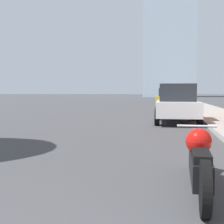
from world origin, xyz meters
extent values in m
cube|color=#9E998E|center=(4.98, 40.00, 0.07)|extent=(2.53, 240.00, 0.15)
cube|color=silver|center=(2.69, 91.36, 26.95)|extent=(14.19, 14.19, 53.89)
cylinder|color=black|center=(2.71, 4.76, 0.31)|extent=(0.12, 0.62, 0.62)
cylinder|color=black|center=(2.64, 2.88, 0.31)|extent=(0.12, 0.62, 0.62)
cube|color=black|center=(2.68, 3.82, 0.33)|extent=(0.29, 1.44, 0.32)
sphere|color=red|center=(2.69, 4.11, 0.63)|extent=(0.38, 0.38, 0.38)
cube|color=black|center=(2.67, 3.52, 0.54)|extent=(0.24, 0.66, 0.10)
sphere|color=silver|center=(2.71, 4.79, 0.66)|extent=(0.16, 0.16, 0.16)
cylinder|color=silver|center=(2.71, 4.66, 0.79)|extent=(0.62, 0.06, 0.04)
cube|color=silver|center=(2.64, 13.36, 0.64)|extent=(1.81, 4.14, 0.61)
cube|color=#23282D|center=(2.64, 13.36, 1.32)|extent=(1.51, 2.00, 0.74)
cylinder|color=black|center=(1.80, 14.62, 0.33)|extent=(0.21, 0.67, 0.66)
cylinder|color=black|center=(3.45, 14.65, 0.33)|extent=(0.21, 0.67, 0.66)
cylinder|color=black|center=(1.84, 12.07, 0.33)|extent=(0.21, 0.67, 0.66)
cylinder|color=black|center=(3.49, 12.10, 0.33)|extent=(0.21, 0.67, 0.66)
cube|color=gold|center=(2.40, 24.29, 0.66)|extent=(2.04, 4.66, 0.71)
cube|color=#23282D|center=(2.40, 24.29, 1.34)|extent=(1.63, 2.28, 0.64)
cylinder|color=black|center=(1.66, 25.76, 0.31)|extent=(0.24, 0.62, 0.61)
cylinder|color=black|center=(3.32, 25.65, 0.31)|extent=(0.24, 0.62, 0.61)
cylinder|color=black|center=(1.48, 22.94, 0.31)|extent=(0.24, 0.62, 0.61)
cylinder|color=black|center=(3.14, 22.83, 0.31)|extent=(0.24, 0.62, 0.61)
cube|color=#1E6B33|center=(2.48, 37.27, 0.68)|extent=(1.96, 4.27, 0.76)
cube|color=#23282D|center=(2.48, 37.27, 1.41)|extent=(1.59, 2.08, 0.70)
cylinder|color=black|center=(1.72, 38.61, 0.30)|extent=(0.23, 0.61, 0.60)
cylinder|color=black|center=(3.38, 38.52, 0.30)|extent=(0.23, 0.61, 0.60)
cylinder|color=black|center=(1.59, 36.02, 0.30)|extent=(0.23, 0.61, 0.60)
cylinder|color=black|center=(3.24, 35.93, 0.30)|extent=(0.23, 0.61, 0.60)
cube|color=#1E3899|center=(2.39, 50.16, 0.71)|extent=(2.11, 4.28, 0.75)
cube|color=#23282D|center=(2.39, 50.16, 1.44)|extent=(1.65, 2.11, 0.71)
cylinder|color=black|center=(1.46, 51.37, 0.34)|extent=(0.26, 0.69, 0.68)
cylinder|color=black|center=(3.10, 51.52, 0.34)|extent=(0.26, 0.69, 0.68)
cylinder|color=black|center=(1.69, 48.81, 0.34)|extent=(0.26, 0.69, 0.68)
cylinder|color=black|center=(3.33, 48.96, 0.34)|extent=(0.26, 0.69, 0.68)
cube|color=black|center=(2.48, 60.32, 0.68)|extent=(1.76, 4.07, 0.72)
cube|color=#23282D|center=(2.48, 60.32, 1.35)|extent=(1.49, 1.96, 0.62)
cylinder|color=black|center=(1.66, 61.59, 0.32)|extent=(0.20, 0.64, 0.64)
cylinder|color=black|center=(3.32, 61.58, 0.32)|extent=(0.20, 0.64, 0.64)
cylinder|color=black|center=(1.65, 59.07, 0.32)|extent=(0.20, 0.64, 0.64)
cylinder|color=black|center=(3.31, 59.06, 0.32)|extent=(0.20, 0.64, 0.64)
camera|label=1|loc=(2.24, -0.49, 1.34)|focal=50.00mm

